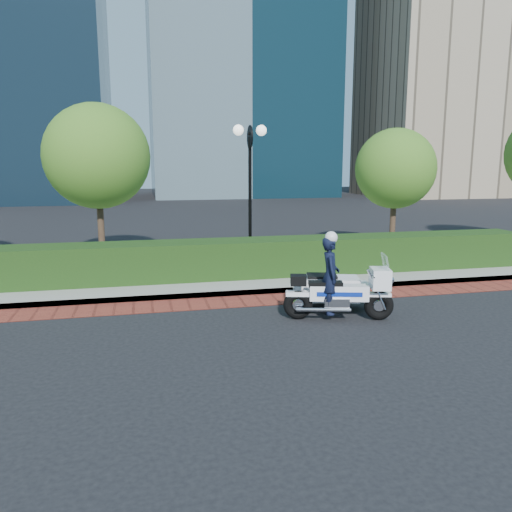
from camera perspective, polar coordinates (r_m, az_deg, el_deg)
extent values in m
plane|color=black|center=(10.46, 0.00, -7.36)|extent=(120.00, 120.00, 0.00)
cube|color=maroon|center=(11.86, -1.62, -5.18)|extent=(60.00, 1.00, 0.01)
cube|color=gray|center=(16.17, -4.74, -0.75)|extent=(60.00, 8.00, 0.15)
cube|color=black|center=(13.73, -3.34, -0.28)|extent=(18.00, 1.20, 1.00)
cylinder|color=black|center=(15.52, -0.67, -0.34)|extent=(0.30, 0.30, 0.30)
cylinder|color=black|center=(15.29, -0.69, 6.49)|extent=(0.10, 0.10, 3.70)
cylinder|color=black|center=(15.27, -0.70, 13.43)|extent=(0.04, 0.70, 0.70)
sphere|color=white|center=(15.22, -2.03, 14.19)|extent=(0.32, 0.32, 0.32)
sphere|color=white|center=(15.36, 0.61, 14.16)|extent=(0.32, 0.32, 0.32)
cylinder|color=#332319|center=(16.38, -17.28, 3.07)|extent=(0.20, 0.20, 2.17)
sphere|color=#3B741D|center=(16.26, -17.71, 10.79)|extent=(3.20, 3.20, 3.20)
cylinder|color=#332319|center=(18.52, 15.34, 3.58)|extent=(0.20, 0.20, 1.92)
sphere|color=#3B741D|center=(18.41, 15.63, 9.60)|extent=(2.80, 2.80, 2.80)
cube|color=gray|center=(57.50, 20.49, 20.60)|extent=(14.00, 12.00, 28.00)
torus|color=black|center=(10.50, 4.82, -5.57)|extent=(0.64, 0.34, 0.62)
torus|color=black|center=(10.71, 13.86, -5.52)|extent=(0.64, 0.34, 0.62)
cube|color=white|center=(10.50, 9.43, -4.15)|extent=(1.25, 0.60, 0.32)
cube|color=silver|center=(10.56, 9.14, -5.32)|extent=(0.59, 0.49, 0.26)
cube|color=white|center=(10.57, 14.00, -2.51)|extent=(0.49, 0.59, 0.42)
cube|color=silver|center=(10.53, 14.57, -0.77)|extent=(0.23, 0.48, 0.37)
cube|color=black|center=(10.43, 7.93, -3.16)|extent=(0.75, 0.45, 0.09)
cube|color=black|center=(10.37, 4.87, -2.75)|extent=(0.39, 0.37, 0.21)
cube|color=white|center=(11.27, 7.97, -3.69)|extent=(1.56, 1.00, 0.51)
cube|color=black|center=(11.20, 7.53, -2.30)|extent=(0.75, 0.62, 0.07)
torus|color=black|center=(11.75, 7.26, -4.26)|extent=(0.49, 0.26, 0.47)
imported|color=black|center=(10.40, 8.47, -2.20)|extent=(0.52, 0.67, 1.61)
sphere|color=white|center=(10.26, 8.59, 2.09)|extent=(0.26, 0.26, 0.26)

